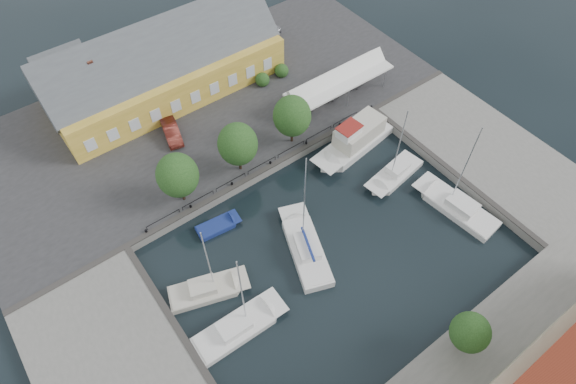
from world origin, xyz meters
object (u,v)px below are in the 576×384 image
at_px(car_silver, 268,31).
at_px(west_boat_c, 238,328).
at_px(east_boat_c, 457,208).
at_px(car_red, 172,132).
at_px(east_boat_a, 394,175).
at_px(center_sailboat, 306,249).
at_px(launch_nw, 218,227).
at_px(warehouse, 160,69).
at_px(tent_canopy, 340,81).
at_px(trawler, 355,141).
at_px(west_boat_b, 207,291).

height_order(car_silver, west_boat_c, west_boat_c).
relative_size(car_silver, east_boat_c, 0.32).
bearing_deg(car_red, east_boat_a, -34.46).
relative_size(center_sailboat, east_boat_c, 1.11).
bearing_deg(launch_nw, warehouse, 76.07).
bearing_deg(launch_nw, tent_canopy, 17.71).
distance_m(car_silver, center_sailboat, 34.79).
height_order(trawler, east_boat_c, east_boat_c).
xyz_separation_m(car_red, trawler, (16.49, -13.07, -0.76)).
xyz_separation_m(car_red, launch_nw, (-2.13, -13.21, -1.69)).
bearing_deg(trawler, west_boat_b, -166.12).
height_order(east_boat_c, west_boat_b, east_boat_c).
bearing_deg(east_boat_a, car_red, 131.88).
height_order(warehouse, west_boat_c, west_boat_c).
distance_m(car_silver, east_boat_c, 35.88).
bearing_deg(center_sailboat, tent_canopy, 41.62).
distance_m(tent_canopy, car_silver, 16.04).
xyz_separation_m(tent_canopy, trawler, (-3.14, -6.80, -2.67)).
bearing_deg(warehouse, launch_nw, -103.93).
xyz_separation_m(trawler, east_boat_a, (0.59, -5.99, -0.75)).
height_order(car_silver, car_red, car_red).
height_order(warehouse, trawler, warehouse).
bearing_deg(west_boat_b, launch_nw, 50.80).
xyz_separation_m(warehouse, west_boat_b, (-9.71, -26.39, -4.17)).
xyz_separation_m(warehouse, tent_canopy, (16.60, -13.86, -0.74)).
relative_size(warehouse, east_boat_c, 2.40).
bearing_deg(trawler, launch_nw, -179.56).
bearing_deg(warehouse, west_boat_b, -110.21).
height_order(warehouse, car_silver, warehouse).
bearing_deg(car_red, east_boat_c, -40.21).
bearing_deg(launch_nw, west_boat_b, -129.20).
relative_size(car_red, east_boat_c, 0.40).
relative_size(tent_canopy, trawler, 1.24).
relative_size(east_boat_a, launch_nw, 2.28).
relative_size(warehouse, car_silver, 7.39).
relative_size(trawler, west_boat_c, 0.97).
bearing_deg(tent_canopy, car_silver, 87.65).
bearing_deg(warehouse, trawler, -56.92).
xyz_separation_m(car_silver, east_boat_a, (-3.20, -28.68, -1.40)).
relative_size(car_red, east_boat_a, 0.44).
distance_m(car_red, east_boat_a, 25.63).
relative_size(east_boat_a, east_boat_c, 0.91).
bearing_deg(tent_canopy, car_red, 162.30).
bearing_deg(tent_canopy, east_boat_c, -91.44).
xyz_separation_m(car_red, east_boat_a, (17.08, -19.05, -1.52)).
xyz_separation_m(car_red, east_boat_c, (19.13, -26.20, -1.52)).
distance_m(trawler, east_boat_a, 6.06).
distance_m(east_boat_a, launch_nw, 20.08).
relative_size(car_silver, launch_nw, 0.81).
xyz_separation_m(east_boat_a, west_boat_b, (-23.77, 0.26, -0.00)).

